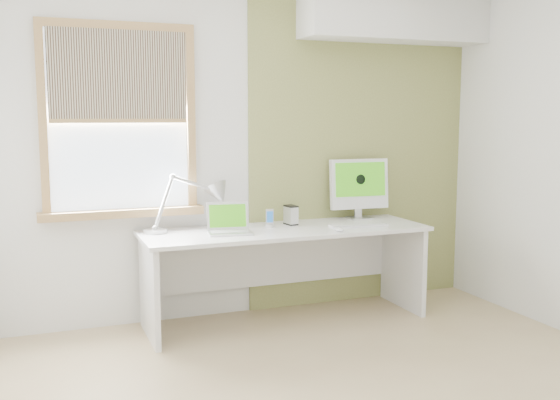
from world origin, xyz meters
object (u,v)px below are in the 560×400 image
imac (359,185)px  laptop (229,225)px  desk_lamp (208,199)px  external_drive (291,215)px  desk (283,252)px

imac → laptop: bearing=-168.6°
desk_lamp → laptop: bearing=-71.3°
laptop → external_drive: bearing=16.1°
desk_lamp → imac: 1.30m
desk_lamp → laptop: (0.09, -0.27, -0.17)m
desk → desk_lamp: desk_lamp is taller
external_drive → desk: bearing=-138.7°
laptop → desk: bearing=8.6°
desk → laptop: bearing=-171.4°
desk_lamp → desk: bearing=-19.9°
desk → laptop: 0.52m
external_drive → imac: bearing=7.1°
laptop → imac: size_ratio=0.67×
desk → external_drive: (0.11, 0.09, 0.27)m
desk → desk_lamp: size_ratio=2.82×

